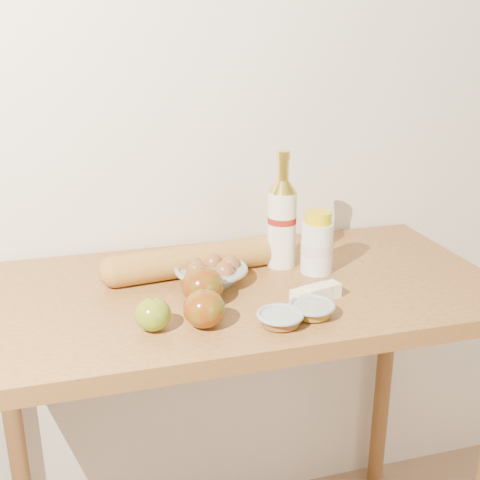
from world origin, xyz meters
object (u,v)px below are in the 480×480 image
object	(u,v)px
bourbon_bottle	(282,220)
egg_bowl	(212,272)
baguette	(192,260)
table	(237,334)
cream_bottle	(317,244)

from	to	relation	value
bourbon_bottle	egg_bowl	world-z (taller)	bourbon_bottle
bourbon_bottle	baguette	distance (m)	0.24
egg_bowl	baguette	distance (m)	0.06
baguette	egg_bowl	bearing A→B (deg)	-63.15
table	bourbon_bottle	bearing A→B (deg)	33.03
table	egg_bowl	size ratio (longest dim) A/B	5.56
egg_bowl	cream_bottle	bearing A→B (deg)	-1.60
table	bourbon_bottle	size ratio (longest dim) A/B	4.23
cream_bottle	baguette	size ratio (longest dim) A/B	0.34
bourbon_bottle	table	bearing A→B (deg)	-144.92
table	cream_bottle	size ratio (longest dim) A/B	8.00
bourbon_bottle	baguette	size ratio (longest dim) A/B	0.64
egg_bowl	table	bearing A→B (deg)	-35.29
cream_bottle	egg_bowl	world-z (taller)	cream_bottle
cream_bottle	egg_bowl	xyz separation A→B (m)	(-0.25, 0.01, -0.05)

